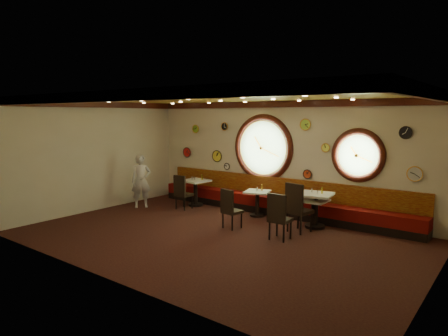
# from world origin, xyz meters

# --- Properties ---
(floor) EXTENTS (9.00, 6.00, 0.00)m
(floor) POSITION_xyz_m (0.00, 0.00, 0.00)
(floor) COLOR black
(floor) RESTS_ON ground
(ceiling) EXTENTS (9.00, 6.00, 0.02)m
(ceiling) POSITION_xyz_m (0.00, 0.00, 3.20)
(ceiling) COLOR gold
(ceiling) RESTS_ON wall_back
(wall_back) EXTENTS (9.00, 0.02, 3.20)m
(wall_back) POSITION_xyz_m (0.00, 3.00, 1.60)
(wall_back) COLOR beige
(wall_back) RESTS_ON floor
(wall_front) EXTENTS (9.00, 0.02, 3.20)m
(wall_front) POSITION_xyz_m (0.00, -3.00, 1.60)
(wall_front) COLOR beige
(wall_front) RESTS_ON floor
(wall_left) EXTENTS (0.02, 6.00, 3.20)m
(wall_left) POSITION_xyz_m (-4.50, 0.00, 1.60)
(wall_left) COLOR beige
(wall_left) RESTS_ON floor
(wall_right) EXTENTS (0.02, 6.00, 3.20)m
(wall_right) POSITION_xyz_m (4.50, 0.00, 1.60)
(wall_right) COLOR beige
(wall_right) RESTS_ON floor
(molding_back) EXTENTS (9.00, 0.10, 0.18)m
(molding_back) POSITION_xyz_m (0.00, 2.95, 3.11)
(molding_back) COLOR #38110A
(molding_back) RESTS_ON wall_back
(molding_front) EXTENTS (9.00, 0.10, 0.18)m
(molding_front) POSITION_xyz_m (0.00, -2.95, 3.11)
(molding_front) COLOR #38110A
(molding_front) RESTS_ON wall_back
(molding_left) EXTENTS (0.10, 6.00, 0.18)m
(molding_left) POSITION_xyz_m (-4.45, 0.00, 3.11)
(molding_left) COLOR #38110A
(molding_left) RESTS_ON wall_back
(molding_right) EXTENTS (0.10, 6.00, 0.18)m
(molding_right) POSITION_xyz_m (4.45, 0.00, 3.11)
(molding_right) COLOR #38110A
(molding_right) RESTS_ON wall_back
(banquette_base) EXTENTS (8.00, 0.55, 0.20)m
(banquette_base) POSITION_xyz_m (0.00, 2.72, 0.10)
(banquette_base) COLOR black
(banquette_base) RESTS_ON floor
(banquette_seat) EXTENTS (8.00, 0.55, 0.30)m
(banquette_seat) POSITION_xyz_m (0.00, 2.72, 0.35)
(banquette_seat) COLOR #570807
(banquette_seat) RESTS_ON banquette_base
(banquette_back) EXTENTS (8.00, 0.10, 0.55)m
(banquette_back) POSITION_xyz_m (0.00, 2.94, 0.75)
(banquette_back) COLOR #621107
(banquette_back) RESTS_ON wall_back
(porthole_left_glass) EXTENTS (1.66, 0.02, 1.66)m
(porthole_left_glass) POSITION_xyz_m (-0.60, 3.00, 1.85)
(porthole_left_glass) COLOR #8CBC70
(porthole_left_glass) RESTS_ON wall_back
(porthole_left_frame) EXTENTS (1.98, 0.18, 1.98)m
(porthole_left_frame) POSITION_xyz_m (-0.60, 2.98, 1.85)
(porthole_left_frame) COLOR #38110A
(porthole_left_frame) RESTS_ON wall_back
(porthole_left_ring) EXTENTS (1.61, 0.03, 1.61)m
(porthole_left_ring) POSITION_xyz_m (-0.60, 2.95, 1.85)
(porthole_left_ring) COLOR gold
(porthole_left_ring) RESTS_ON wall_back
(porthole_right_glass) EXTENTS (1.10, 0.02, 1.10)m
(porthole_right_glass) POSITION_xyz_m (2.20, 3.00, 1.80)
(porthole_right_glass) COLOR #8CBC70
(porthole_right_glass) RESTS_ON wall_back
(porthole_right_frame) EXTENTS (1.38, 0.18, 1.38)m
(porthole_right_frame) POSITION_xyz_m (2.20, 2.98, 1.80)
(porthole_right_frame) COLOR #38110A
(porthole_right_frame) RESTS_ON wall_back
(porthole_right_ring) EXTENTS (1.09, 0.03, 1.09)m
(porthole_right_ring) POSITION_xyz_m (2.20, 2.95, 1.80)
(porthole_right_ring) COLOR gold
(porthole_right_ring) RESTS_ON wall_back
(wall_clock_0) EXTENTS (0.30, 0.03, 0.30)m
(wall_clock_0) POSITION_xyz_m (0.75, 2.96, 2.55)
(wall_clock_0) COLOR #AEE146
(wall_clock_0) RESTS_ON wall_back
(wall_clock_1) EXTENTS (0.24, 0.03, 0.24)m
(wall_clock_1) POSITION_xyz_m (0.85, 2.96, 1.20)
(wall_clock_1) COLOR #C03A16
(wall_clock_1) RESTS_ON wall_back
(wall_clock_2) EXTENTS (0.22, 0.03, 0.22)m
(wall_clock_2) POSITION_xyz_m (1.35, 2.96, 1.95)
(wall_clock_2) COLOR #E9F551
(wall_clock_2) RESTS_ON wall_back
(wall_clock_3) EXTENTS (0.34, 0.03, 0.34)m
(wall_clock_3) POSITION_xyz_m (3.55, 2.96, 1.45)
(wall_clock_3) COLOR silver
(wall_clock_3) RESTS_ON wall_back
(wall_clock_4) EXTENTS (0.28, 0.03, 0.28)m
(wall_clock_4) POSITION_xyz_m (3.30, 2.96, 2.40)
(wall_clock_4) COLOR black
(wall_clock_4) RESTS_ON wall_back
(wall_clock_5) EXTENTS (0.32, 0.03, 0.32)m
(wall_clock_5) POSITION_xyz_m (-3.60, 2.96, 1.55)
(wall_clock_5) COLOR red
(wall_clock_5) RESTS_ON wall_back
(wall_clock_6) EXTENTS (0.26, 0.03, 0.26)m
(wall_clock_6) POSITION_xyz_m (-3.20, 2.96, 2.35)
(wall_clock_6) COLOR #7EB524
(wall_clock_6) RESTS_ON wall_back
(wall_clock_7) EXTENTS (0.36, 0.03, 0.36)m
(wall_clock_7) POSITION_xyz_m (-2.30, 2.96, 1.50)
(wall_clock_7) COLOR yellow
(wall_clock_7) RESTS_ON wall_back
(wall_clock_8) EXTENTS (0.20, 0.03, 0.20)m
(wall_clock_8) POSITION_xyz_m (-1.90, 2.96, 1.20)
(wall_clock_8) COLOR silver
(wall_clock_8) RESTS_ON wall_back
(wall_clock_9) EXTENTS (0.24, 0.03, 0.24)m
(wall_clock_9) POSITION_xyz_m (-2.00, 2.96, 2.45)
(wall_clock_9) COLOR black
(wall_clock_9) RESTS_ON wall_back
(table_a) EXTENTS (0.79, 0.79, 0.81)m
(table_a) POSITION_xyz_m (-2.53, 2.16, 0.51)
(table_a) COLOR black
(table_a) RESTS_ON floor
(table_b) EXTENTS (0.82, 0.82, 0.72)m
(table_b) POSITION_xyz_m (-0.28, 2.20, 0.45)
(table_b) COLOR black
(table_b) RESTS_ON floor
(table_c) EXTENTS (0.65, 0.65, 0.71)m
(table_c) POSITION_xyz_m (1.44, 2.10, 0.45)
(table_c) COLOR black
(table_c) RESTS_ON floor
(table_d) EXTENTS (0.92, 0.92, 0.87)m
(table_d) POSITION_xyz_m (1.48, 2.12, 0.55)
(table_d) COLOR black
(table_d) RESTS_ON floor
(chair_a) EXTENTS (0.44, 0.44, 0.64)m
(chair_a) POSITION_xyz_m (-2.51, 1.52, 0.59)
(chair_a) COLOR black
(chair_a) RESTS_ON floor
(chair_b) EXTENTS (0.48, 0.48, 0.62)m
(chair_b) POSITION_xyz_m (-0.16, 0.74, 0.57)
(chair_b) COLOR black
(chair_b) RESTS_ON floor
(chair_c) EXTENTS (0.60, 0.60, 0.75)m
(chair_c) POSITION_xyz_m (1.31, 1.45, 0.69)
(chair_c) COLOR black
(chair_c) RESTS_ON floor
(chair_d) EXTENTS (0.47, 0.47, 0.67)m
(chair_d) POSITION_xyz_m (1.26, 0.66, 0.62)
(chair_d) COLOR black
(chair_d) RESTS_ON floor
(condiment_a_salt) EXTENTS (0.03, 0.03, 0.10)m
(condiment_a_salt) POSITION_xyz_m (-2.66, 2.16, 0.86)
(condiment_a_salt) COLOR silver
(condiment_a_salt) RESTS_ON table_a
(condiment_b_salt) EXTENTS (0.03, 0.03, 0.09)m
(condiment_b_salt) POSITION_xyz_m (-0.33, 2.28, 0.76)
(condiment_b_salt) COLOR silver
(condiment_b_salt) RESTS_ON table_b
(condiment_c_salt) EXTENTS (0.04, 0.04, 0.10)m
(condiment_c_salt) POSITION_xyz_m (1.39, 2.20, 0.76)
(condiment_c_salt) COLOR #BCBCC0
(condiment_c_salt) RESTS_ON table_c
(condiment_d_salt) EXTENTS (0.04, 0.04, 0.10)m
(condiment_d_salt) POSITION_xyz_m (1.34, 2.19, 0.92)
(condiment_d_salt) COLOR #B9B9BE
(condiment_d_salt) RESTS_ON table_d
(condiment_a_pepper) EXTENTS (0.03, 0.03, 0.09)m
(condiment_a_pepper) POSITION_xyz_m (-2.56, 2.17, 0.86)
(condiment_a_pepper) COLOR #B9B9BD
(condiment_a_pepper) RESTS_ON table_a
(condiment_b_pepper) EXTENTS (0.03, 0.03, 0.09)m
(condiment_b_pepper) POSITION_xyz_m (-0.26, 2.13, 0.76)
(condiment_b_pepper) COLOR silver
(condiment_b_pepper) RESTS_ON table_b
(condiment_c_pepper) EXTENTS (0.03, 0.03, 0.09)m
(condiment_c_pepper) POSITION_xyz_m (1.47, 2.05, 0.75)
(condiment_c_pepper) COLOR silver
(condiment_c_pepper) RESTS_ON table_c
(condiment_d_pepper) EXTENTS (0.03, 0.03, 0.09)m
(condiment_d_pepper) POSITION_xyz_m (1.56, 2.05, 0.92)
(condiment_d_pepper) COLOR silver
(condiment_d_pepper) RESTS_ON table_d
(condiment_a_bottle) EXTENTS (0.05, 0.05, 0.16)m
(condiment_a_bottle) POSITION_xyz_m (-2.37, 2.30, 0.89)
(condiment_a_bottle) COLOR yellow
(condiment_a_bottle) RESTS_ON table_a
(condiment_b_bottle) EXTENTS (0.05, 0.05, 0.17)m
(condiment_b_bottle) POSITION_xyz_m (-0.22, 2.33, 0.80)
(condiment_b_bottle) COLOR gold
(condiment_b_bottle) RESTS_ON table_b
(condiment_c_bottle) EXTENTS (0.05, 0.05, 0.15)m
(condiment_c_bottle) POSITION_xyz_m (1.50, 2.14, 0.79)
(condiment_c_bottle) COLOR gold
(condiment_c_bottle) RESTS_ON table_c
(condiment_d_bottle) EXTENTS (0.05, 0.05, 0.17)m
(condiment_d_bottle) POSITION_xyz_m (1.62, 2.18, 0.96)
(condiment_d_bottle) COLOR yellow
(condiment_d_bottle) RESTS_ON table_d
(waiter) EXTENTS (0.67, 0.71, 1.62)m
(waiter) POSITION_xyz_m (-3.70, 0.99, 0.81)
(waiter) COLOR silver
(waiter) RESTS_ON floor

